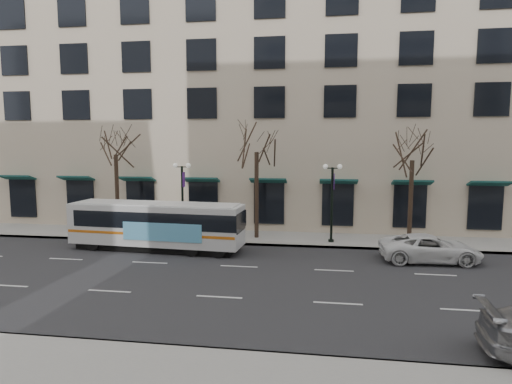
% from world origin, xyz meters
% --- Properties ---
extents(ground, '(160.00, 160.00, 0.00)m').
position_xyz_m(ground, '(0.00, 0.00, 0.00)').
color(ground, black).
rests_on(ground, ground).
extents(sidewalk_far, '(80.00, 4.00, 0.15)m').
position_xyz_m(sidewalk_far, '(5.00, 9.00, 0.07)').
color(sidewalk_far, gray).
rests_on(sidewalk_far, ground).
extents(building_hotel, '(40.00, 20.00, 24.00)m').
position_xyz_m(building_hotel, '(-2.00, 21.00, 12.00)').
color(building_hotel, '#C1AE93').
rests_on(building_hotel, ground).
extents(tree_far_left, '(3.60, 3.60, 8.34)m').
position_xyz_m(tree_far_left, '(-10.00, 8.80, 6.70)').
color(tree_far_left, black).
rests_on(tree_far_left, ground).
extents(tree_far_mid, '(3.60, 3.60, 8.55)m').
position_xyz_m(tree_far_mid, '(0.00, 8.80, 6.91)').
color(tree_far_mid, black).
rests_on(tree_far_mid, ground).
extents(tree_far_right, '(3.60, 3.60, 8.06)m').
position_xyz_m(tree_far_right, '(10.00, 8.80, 6.42)').
color(tree_far_right, black).
rests_on(tree_far_right, ground).
extents(lamp_post_left, '(1.22, 0.45, 5.21)m').
position_xyz_m(lamp_post_left, '(-4.99, 8.20, 2.94)').
color(lamp_post_left, black).
rests_on(lamp_post_left, ground).
extents(lamp_post_right, '(1.22, 0.45, 5.21)m').
position_xyz_m(lamp_post_right, '(5.01, 8.20, 2.94)').
color(lamp_post_right, black).
rests_on(lamp_post_right, ground).
extents(city_bus, '(10.88, 3.05, 2.92)m').
position_xyz_m(city_bus, '(-5.61, 5.12, 1.59)').
color(city_bus, silver).
rests_on(city_bus, ground).
extents(white_pickup, '(5.51, 2.73, 1.50)m').
position_xyz_m(white_pickup, '(10.31, 4.80, 0.75)').
color(white_pickup, white).
rests_on(white_pickup, ground).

